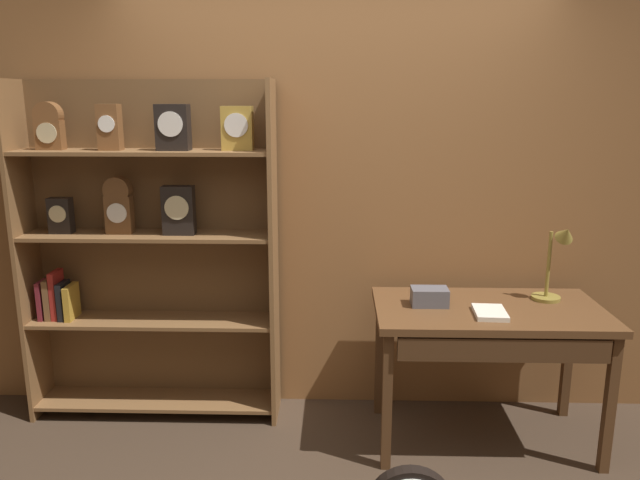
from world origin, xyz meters
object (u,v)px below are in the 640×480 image
Objects in this scene: desk_lamp at (556,261)px; open_repair_manual at (490,313)px; workbench at (489,325)px; toolbox_small at (429,297)px; bookshelf at (146,246)px.

desk_lamp is 2.04× the size of open_repair_manual.
workbench is 6.22× the size of toolbox_small.
bookshelf is 10.11× the size of toolbox_small.
open_repair_manual is at bearing -149.79° from desk_lamp.
toolbox_small is at bearing -172.57° from desk_lamp.
bookshelf is 9.06× the size of open_repair_manual.
bookshelf reaches higher than desk_lamp.
bookshelf reaches higher than toolbox_small.
open_repair_manual reaches higher than workbench.
desk_lamp is at bearing 20.16° from workbench.
bookshelf is 1.66m from toolbox_small.
toolbox_small is at bearing 171.49° from workbench.
bookshelf is at bearing 171.27° from open_repair_manual.
bookshelf is at bearing 170.59° from toolbox_small.
workbench is 2.73× the size of desk_lamp.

